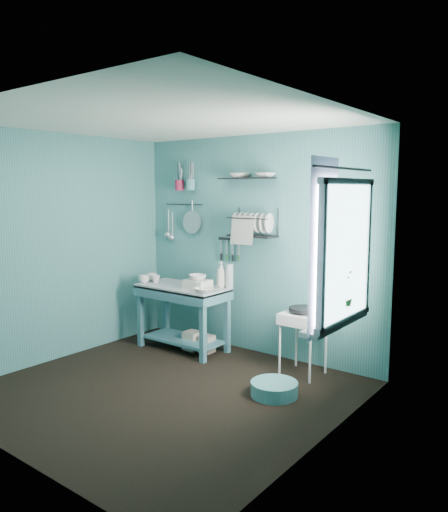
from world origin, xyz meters
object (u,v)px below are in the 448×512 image
Objects in this scene: wash_tub at (198,284)px; frying_pan at (304,309)px; colander at (192,222)px; soap_bottle at (221,275)px; water_bottle at (229,276)px; work_counter at (183,318)px; mug_mid at (156,279)px; floor_basin at (274,389)px; utensil_cup_magenta at (179,185)px; utensil_cup_teal at (191,185)px; hotplate_stand at (303,344)px; mug_left at (144,279)px; storage_tin_large at (192,340)px; dish_rack at (253,222)px; potted_plant at (337,293)px; storage_tin_small at (207,344)px; mug_right at (152,277)px.

frying_pan is at bearing 7.01° from wash_tub.
soap_bottle is at bearing -19.01° from colander.
colander reaches higher than water_bottle.
soap_bottle is at bearing 14.46° from work_counter.
mug_mid is 2.15m from floor_basin.
utensil_cup_teal is at bearing 0.00° from utensil_cup_magenta.
hotplate_stand is 2.16× the size of frying_pan.
mug_left is 0.97m from soap_bottle.
frying_pan is (2.01, 0.30, -0.13)m from mug_left.
storage_tin_large is at bearing -34.78° from utensil_cup_magenta.
dish_rack is 1.26× the size of floor_basin.
dish_rack reaches higher than hotplate_stand.
dish_rack is at bearing 161.01° from hotplate_stand.
potted_plant reaches higher than work_counter.
hotplate_stand is 4.98× the size of utensil_cup_teal.
work_counter is at bearing -157.07° from water_bottle.
water_bottle reaches higher than mug_mid.
work_counter is at bearing -179.28° from hotplate_stand.
work_counter is at bearing -63.22° from colander.
mug_left is 0.22× the size of dish_rack.
storage_tin_small is (-1.88, 0.61, -0.95)m from potted_plant.
utensil_cup_magenta is 1.99m from storage_tin_small.
mug_right is 2.27m from floor_basin.
utensil_cup_magenta reaches higher than colander.
work_counter reaches higher than frying_pan.
hotplate_stand is 2.94× the size of storage_tin_large.
mug_right is 2.03m from frying_pan.
mug_mid reaches higher than floor_basin.
water_bottle is at bearing 155.62° from potted_plant.
storage_tin_large is at bearing -157.96° from water_bottle.
mug_right is at bearing -167.83° from water_bottle.
storage_tin_large is at bearing -171.47° from storage_tin_small.
hotplate_stand is 2.38m from utensil_cup_teal.
storage_tin_small is at bearing -24.14° from utensil_cup_magenta.
mug_right is at bearing 166.42° from floor_basin.
utensil_cup_magenta reaches higher than storage_tin_small.
dish_rack is 2.50× the size of storage_tin_large.
wash_tub is at bearing -25.02° from storage_tin_large.
work_counter is at bearing 18.43° from mug_left.
mug_mid is at bearing -26.57° from mug_right.
soap_bottle is at bearing 52.31° from wash_tub.
potted_plant reaches higher than storage_tin_small.
utensil_cup_magenta is at bearing 147.35° from wash_tub.
dish_rack reaches higher than mug_left.
utensil_cup_magenta reaches higher than work_counter.
hotplate_stand is at bearing -5.88° from work_counter.
utensil_cup_teal is (-0.62, 0.19, 1.03)m from soap_bottle.
work_counter is at bearing -154.54° from soap_bottle.
mug_right is 1.23m from utensil_cup_teal.
water_bottle is 0.92m from storage_tin_large.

